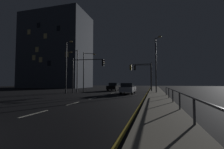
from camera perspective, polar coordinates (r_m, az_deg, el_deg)
name	(u,v)px	position (r m, az deg, el deg)	size (l,w,h in m)	color
ground_plane	(106,95)	(20.27, -2.31, -7.67)	(112.00, 112.00, 0.00)	black
sidewalk_right	(157,95)	(19.32, 16.69, -7.57)	(2.29, 77.00, 0.14)	#9E937F
lane_markings_center	(113,93)	(23.62, 0.29, -6.98)	(0.14, 50.00, 0.01)	silver
lane_edge_line	(147,93)	(24.32, 13.11, -6.79)	(0.14, 53.00, 0.01)	gold
car	(128,88)	(22.27, 6.05, -5.11)	(1.83, 4.40, 1.57)	silver
car_oncoming	(114,87)	(30.03, 0.74, -4.56)	(1.85, 4.41, 1.57)	black
traffic_light_near_left	(141,71)	(27.37, 10.96, 1.31)	(3.95, 0.43, 5.00)	#4C4C51
traffic_light_far_right	(87,68)	(23.46, -9.53, 2.44)	(5.08, 0.76, 5.39)	#38383D
traffic_light_far_left	(143,72)	(30.25, 11.69, 1.06)	(3.34, 0.67, 5.16)	#4C4C51
street_lamp_mid_block	(157,60)	(23.89, 16.41, 5.31)	(0.98, 1.87, 8.28)	#4C4C51
street_lamp_far_end	(86,68)	(27.85, -9.85, 2.49)	(2.02, 1.17, 7.07)	#2D3033
street_lamp_across_street	(76,67)	(26.61, -13.41, 2.93)	(1.99, 0.82, 7.23)	#4C4C51
street_lamp_median	(67,62)	(23.69, -16.61, 4.36)	(1.63, 1.09, 7.79)	#2D3033
barrier_fence	(180,96)	(9.50, 24.07, -7.45)	(0.09, 19.32, 0.98)	#59595E
building_distant	(57,51)	(53.10, -20.06, 8.17)	(20.33, 12.24, 23.49)	#3D424C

